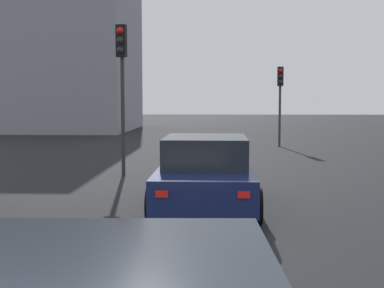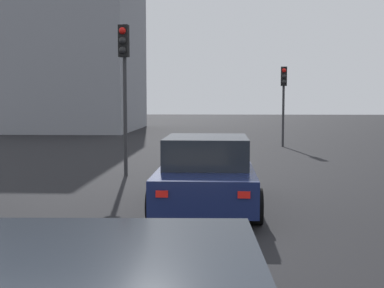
# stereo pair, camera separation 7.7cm
# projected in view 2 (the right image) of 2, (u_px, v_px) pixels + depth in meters

# --- Properties ---
(car_navy_lead) EXTENTS (4.48, 2.07, 1.46)m
(car_navy_lead) POSITION_uv_depth(u_px,v_px,m) (207.00, 173.00, 10.07)
(car_navy_lead) COLOR #141E4C
(car_navy_lead) RESTS_ON ground_plane
(traffic_light_near_left) EXTENTS (0.33, 0.30, 4.32)m
(traffic_light_near_left) POSITION_uv_depth(u_px,v_px,m) (124.00, 68.00, 14.15)
(traffic_light_near_left) COLOR #2D2D30
(traffic_light_near_left) RESTS_ON ground_plane
(traffic_light_near_right) EXTENTS (0.32, 0.30, 3.78)m
(traffic_light_near_right) POSITION_uv_depth(u_px,v_px,m) (284.00, 89.00, 23.40)
(traffic_light_near_right) COLOR #2D2D30
(traffic_light_near_right) RESTS_ON ground_plane
(building_facade_left) EXTENTS (11.79, 8.68, 13.30)m
(building_facade_left) POSITION_uv_depth(u_px,v_px,m) (78.00, 41.00, 37.16)
(building_facade_left) COLOR gray
(building_facade_left) RESTS_ON ground_plane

